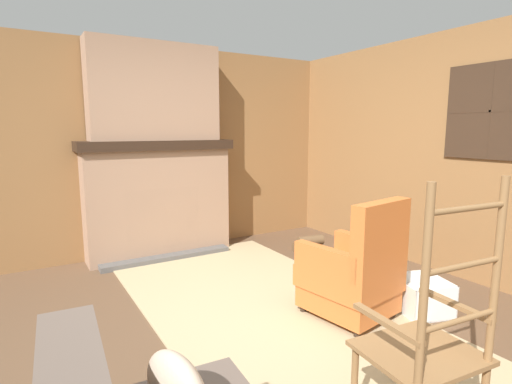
{
  "coord_description": "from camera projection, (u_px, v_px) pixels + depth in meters",
  "views": [
    {
      "loc": [
        2.43,
        -1.44,
        1.53
      ],
      "look_at": [
        -0.97,
        0.61,
        0.9
      ],
      "focal_mm": 28.0,
      "sensor_mm": 36.0,
      "label": 1
    }
  ],
  "objects": [
    {
      "name": "storage_case",
      "position": [
        199.0,
        134.0,
        5.0
      ],
      "size": [
        0.16,
        0.2,
        0.14
      ],
      "color": "black",
      "rests_on": "fireplace_hearth"
    },
    {
      "name": "ground_plane",
      "position": [
        253.0,
        332.0,
        3.03
      ],
      "size": [
        14.0,
        14.0,
        0.0
      ],
      "primitive_type": "plane",
      "color": "brown"
    },
    {
      "name": "laundry_basket",
      "position": [
        421.0,
        295.0,
        3.36
      ],
      "size": [
        0.51,
        0.5,
        0.28
      ],
      "rotation": [
        0.0,
        0.0,
        -0.31
      ],
      "color": "white",
      "rests_on": "ground"
    },
    {
      "name": "wood_panel_wall_back",
      "position": [
        459.0,
        154.0,
        4.07
      ],
      "size": [
        5.43,
        0.09,
        2.52
      ],
      "color": "olive",
      "rests_on": "ground"
    },
    {
      "name": "rocking_chair",
      "position": [
        426.0,
        355.0,
        1.94
      ],
      "size": [
        0.84,
        0.58,
        1.32
      ],
      "rotation": [
        0.0,
        0.0,
        3.05
      ],
      "color": "olive",
      "rests_on": "ground"
    },
    {
      "name": "decorative_plate_on_mantel",
      "position": [
        165.0,
        130.0,
        4.8
      ],
      "size": [
        0.06,
        0.25,
        0.24
      ],
      "color": "gold",
      "rests_on": "fireplace_hearth"
    },
    {
      "name": "oil_lamp_vase",
      "position": [
        136.0,
        134.0,
        4.6
      ],
      "size": [
        0.11,
        0.11,
        0.22
      ],
      "color": "#B24C42",
      "rests_on": "fireplace_hearth"
    },
    {
      "name": "wood_panel_wall_left",
      "position": [
        152.0,
        151.0,
        4.9
      ],
      "size": [
        0.06,
        5.43,
        2.52
      ],
      "color": "olive",
      "rests_on": "ground"
    },
    {
      "name": "chimney_breast",
      "position": [
        155.0,
        92.0,
        4.62
      ],
      "size": [
        0.32,
        1.49,
        1.11
      ],
      "color": "#9E7A60",
      "rests_on": "fireplace_hearth"
    },
    {
      "name": "fireplace_hearth",
      "position": [
        159.0,
        199.0,
        4.8
      ],
      "size": [
        0.57,
        1.8,
        1.4
      ],
      "color": "#9E7A60",
      "rests_on": "ground"
    },
    {
      "name": "firewood_stack",
      "position": [
        310.0,
        247.0,
        4.93
      ],
      "size": [
        0.42,
        0.39,
        0.23
      ],
      "rotation": [
        0.0,
        0.0,
        -0.18
      ],
      "color": "brown",
      "rests_on": "ground"
    },
    {
      "name": "armchair",
      "position": [
        354.0,
        275.0,
        3.22
      ],
      "size": [
        0.77,
        0.71,
        1.0
      ],
      "rotation": [
        0.0,
        0.0,
        3.3
      ],
      "color": "#C6662D",
      "rests_on": "ground"
    },
    {
      "name": "area_rug",
      "position": [
        266.0,
        307.0,
        3.44
      ],
      "size": [
        3.67,
        1.89,
        0.01
      ],
      "color": "tan",
      "rests_on": "ground"
    }
  ]
}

